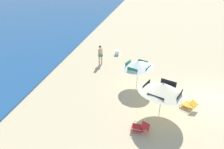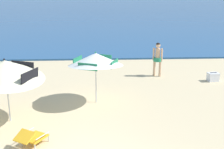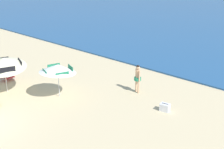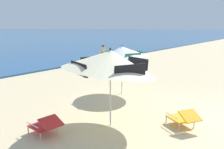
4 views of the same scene
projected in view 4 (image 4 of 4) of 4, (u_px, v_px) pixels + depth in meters
beach_umbrella_striped_main at (110, 61)px, 6.11m from camera, size 3.53×3.52×2.22m
beach_umbrella_striped_second at (122, 52)px, 9.24m from camera, size 2.11×2.14×2.02m
lounge_chair_under_umbrella at (46, 125)px, 5.79m from camera, size 0.64×0.93×0.51m
lounge_chair_beside_umbrella at (183, 117)px, 6.27m from camera, size 0.91×1.02×0.52m
person_standing_near_shore at (103, 57)px, 13.65m from camera, size 0.45×0.41×1.66m
cooler_box at (138, 66)px, 15.19m from camera, size 0.54×0.42×0.43m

